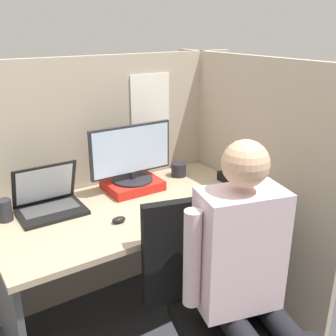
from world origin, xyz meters
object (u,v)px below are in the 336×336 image
object	(u,v)px
person	(249,272)
office_chair	(216,305)
monitor	(131,154)
carrot_toy	(162,221)
stapler	(227,179)
coffee_mug	(179,170)
paper_box	(133,185)
laptop	(49,203)
pen_cup	(5,210)

from	to	relation	value
person	office_chair	bearing A→B (deg)	104.59
monitor	carrot_toy	xyz separation A→B (m)	(-0.09, -0.47, -0.20)
office_chair	stapler	bearing A→B (deg)	46.15
coffee_mug	office_chair	bearing A→B (deg)	-113.97
paper_box	monitor	xyz separation A→B (m)	(0.00, 0.00, 0.19)
paper_box	stapler	bearing A→B (deg)	-23.88
monitor	carrot_toy	world-z (taller)	monitor
laptop	office_chair	world-z (taller)	laptop
carrot_toy	office_chair	world-z (taller)	office_chair
paper_box	stapler	distance (m)	0.58
paper_box	pen_cup	bearing A→B (deg)	-179.59
paper_box	carrot_toy	bearing A→B (deg)	-100.94
carrot_toy	coffee_mug	xyz separation A→B (m)	(0.44, 0.49, 0.02)
paper_box	stapler	xyz separation A→B (m)	(0.53, -0.23, 0.00)
carrot_toy	pen_cup	world-z (taller)	pen_cup
pen_cup	coffee_mug	bearing A→B (deg)	1.76
carrot_toy	coffee_mug	bearing A→B (deg)	48.38
laptop	coffee_mug	bearing A→B (deg)	3.61
monitor	coffee_mug	size ratio (longest dim) A/B	5.33
paper_box	pen_cup	distance (m)	0.72
coffee_mug	pen_cup	distance (m)	1.07
paper_box	stapler	size ratio (longest dim) A/B	2.06
office_chair	person	bearing A→B (deg)	-75.41
monitor	paper_box	bearing A→B (deg)	-90.00
coffee_mug	person	bearing A→B (deg)	-108.73
stapler	carrot_toy	size ratio (longest dim) A/B	0.98
carrot_toy	coffee_mug	distance (m)	0.66
paper_box	coffee_mug	size ratio (longest dim) A/B	3.32
coffee_mug	carrot_toy	bearing A→B (deg)	-131.62
paper_box	carrot_toy	world-z (taller)	paper_box
monitor	office_chair	bearing A→B (deg)	-91.70
laptop	person	world-z (taller)	person
laptop	person	size ratio (longest dim) A/B	0.26
laptop	carrot_toy	distance (m)	0.60
person	paper_box	bearing A→B (deg)	90.85
stapler	office_chair	bearing A→B (deg)	-133.85
laptop	coffee_mug	size ratio (longest dim) A/B	3.47
paper_box	coffee_mug	world-z (taller)	coffee_mug
office_chair	pen_cup	size ratio (longest dim) A/B	8.67
paper_box	person	world-z (taller)	person
monitor	person	distance (m)	0.99
paper_box	laptop	world-z (taller)	laptop
carrot_toy	laptop	bearing A→B (deg)	132.88
laptop	monitor	bearing A→B (deg)	3.28
monitor	coffee_mug	world-z (taller)	monitor
laptop	office_chair	bearing A→B (deg)	-58.83
person	carrot_toy	bearing A→B (deg)	101.98
monitor	laptop	xyz separation A→B (m)	(-0.50, -0.03, -0.16)
monitor	coffee_mug	xyz separation A→B (m)	(0.35, 0.02, -0.17)
person	coffee_mug	size ratio (longest dim) A/B	13.54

